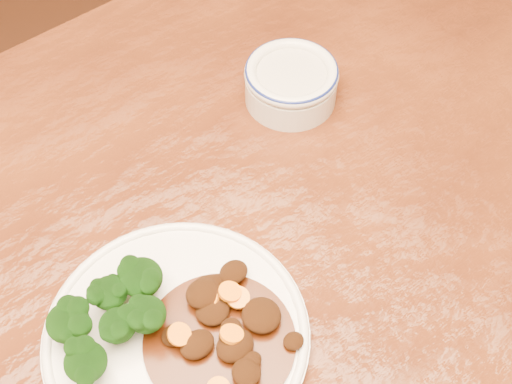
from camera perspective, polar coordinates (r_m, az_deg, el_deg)
dining_table at (r=0.84m, az=-6.94°, el=-10.74°), size 1.50×0.90×0.75m
dinner_plate at (r=0.74m, az=-6.38°, el=-11.31°), size 0.27×0.27×0.02m
broccoli_florets at (r=0.72m, az=-11.49°, el=-9.62°), size 0.13×0.09×0.05m
mince_stew at (r=0.73m, az=-2.65°, el=-10.60°), size 0.15×0.15×0.03m
dip_bowl at (r=0.92m, az=2.82°, el=8.80°), size 0.12×0.12×0.05m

